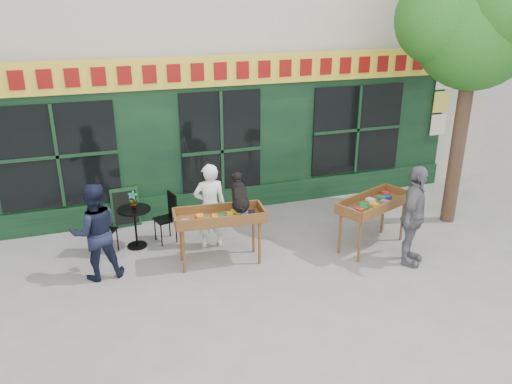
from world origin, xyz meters
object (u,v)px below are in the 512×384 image
at_px(book_cart_right, 374,206).
at_px(bistro_table, 135,220).
at_px(woman, 210,206).
at_px(man_left, 95,232).
at_px(man_right, 413,216).
at_px(dog, 240,192).
at_px(book_cart_center, 219,219).

relative_size(book_cart_right, bistro_table, 2.14).
xyz_separation_m(woman, man_left, (-2.02, -0.48, 0.01)).
distance_m(woman, man_left, 2.07).
xyz_separation_m(woman, book_cart_right, (2.81, -0.99, 0.02)).
bearing_deg(book_cart_right, man_right, -90.53).
distance_m(book_cart_right, man_left, 4.85).
bearing_deg(man_right, dog, 116.98).
bearing_deg(woman, dog, 121.81).
xyz_separation_m(woman, bistro_table, (-1.32, 0.42, -0.26)).
xyz_separation_m(woman, man_right, (3.11, -1.74, 0.08)).
bearing_deg(man_left, bistro_table, -132.40).
bearing_deg(bistro_table, woman, -17.81).
bearing_deg(dog, book_cart_right, -1.51).
xyz_separation_m(dog, woman, (-0.35, 0.70, -0.49)).
height_order(book_cart_center, bistro_table, book_cart_center).
xyz_separation_m(book_cart_center, man_right, (3.11, -1.09, 0.06)).
xyz_separation_m(book_cart_center, woman, (0.00, 0.65, -0.02)).
distance_m(book_cart_right, man_right, 0.81).
distance_m(dog, man_right, 2.97).
distance_m(book_cart_center, bistro_table, 1.72).
relative_size(woman, man_left, 0.98).
xyz_separation_m(dog, bistro_table, (-1.67, 1.12, -0.75)).
xyz_separation_m(book_cart_right, bistro_table, (-4.12, 1.41, -0.28)).
height_order(woman, book_cart_right, woman).
xyz_separation_m(bistro_table, man_left, (-0.70, -0.90, 0.28)).
height_order(woman, man_right, man_right).
bearing_deg(woman, man_right, 155.97).
distance_m(woman, book_cart_right, 2.98).
bearing_deg(man_left, dog, 170.09).
distance_m(dog, man_left, 2.42).
bearing_deg(bistro_table, dog, -33.97).
relative_size(man_right, man_left, 1.08).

